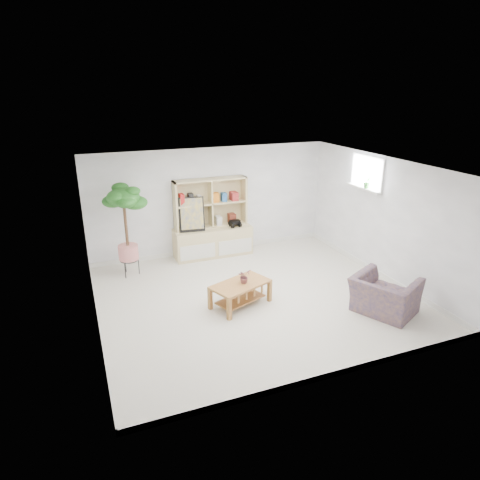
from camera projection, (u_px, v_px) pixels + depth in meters
name	position (u px, v px, depth m)	size (l,w,h in m)	color
floor	(255.00, 297.00, 7.87)	(5.50, 5.00, 0.01)	silver
ceiling	(256.00, 167.00, 7.04)	(5.50, 5.00, 0.01)	silver
walls	(255.00, 235.00, 7.45)	(5.51, 5.01, 2.40)	silver
baseboard	(255.00, 294.00, 7.85)	(5.50, 5.00, 0.10)	white
window	(368.00, 173.00, 8.65)	(0.10, 0.98, 0.68)	#D1E7FC
window_sill	(363.00, 188.00, 8.74)	(0.14, 1.00, 0.04)	white
storage_unit	(212.00, 218.00, 9.50)	(1.75, 0.59, 1.75)	#D1BC7B
poster	(192.00, 214.00, 9.23)	(0.55, 0.13, 0.76)	yellow
toy_truck	(235.00, 223.00, 9.62)	(0.33, 0.22, 0.17)	black
coffee_table	(240.00, 294.00, 7.51)	(1.03, 0.56, 0.42)	brown
table_plant	(244.00, 276.00, 7.43)	(0.22, 0.19, 0.24)	#185E25
floor_tree	(126.00, 231.00, 8.46)	(0.69, 0.69, 1.89)	#17571D
armchair	(385.00, 293.00, 7.20)	(1.00, 0.87, 0.74)	navy
sill_plant	(367.00, 182.00, 8.61)	(0.14, 0.11, 0.25)	#17571D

